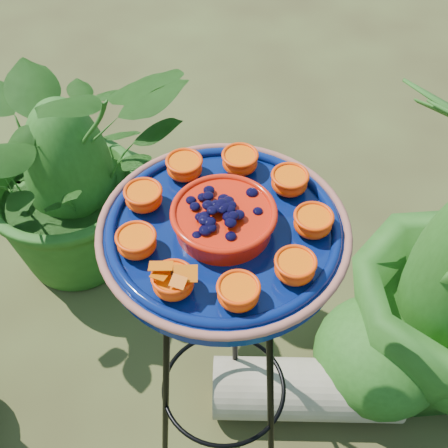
# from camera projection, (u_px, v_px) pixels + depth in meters

# --- Properties ---
(ground_plane) EXTENTS (20.00, 20.00, 0.00)m
(ground_plane) POSITION_uv_depth(u_px,v_px,m) (201.00, 436.00, 1.81)
(ground_plane) COLOR #302615
(ground_plane) RESTS_ON ground
(tripod_stand) EXTENTS (0.36, 0.37, 0.87)m
(tripod_stand) POSITION_uv_depth(u_px,v_px,m) (224.00, 340.00, 1.41)
(tripod_stand) COLOR black
(tripod_stand) RESTS_ON ground
(feeder_dish) EXTENTS (0.51, 0.51, 0.10)m
(feeder_dish) POSITION_uv_depth(u_px,v_px,m) (224.00, 229.00, 1.13)
(feeder_dish) COLOR #06164F
(feeder_dish) RESTS_ON tripod_stand
(driftwood_log) EXTENTS (0.57, 0.35, 0.18)m
(driftwood_log) POSITION_uv_depth(u_px,v_px,m) (307.00, 389.00, 1.81)
(driftwood_log) COLOR tan
(driftwood_log) RESTS_ON ground
(shrub_back_left) EXTENTS (1.02, 1.02, 0.86)m
(shrub_back_left) POSITION_uv_depth(u_px,v_px,m) (67.00, 161.00, 1.96)
(shrub_back_left) COLOR #204C14
(shrub_back_left) RESTS_ON ground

